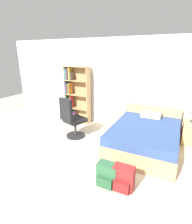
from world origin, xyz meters
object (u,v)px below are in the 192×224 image
bookshelf (75,95)px  office_chair (72,120)px  backpack_green (107,174)px  backpack_red (123,178)px  bed (145,136)px  nightstand (192,133)px

bookshelf → office_chair: 1.31m
backpack_green → bookshelf: bearing=132.1°
backpack_green → backpack_red: bearing=1.0°
office_chair → backpack_green: office_chair is taller
office_chair → bookshelf: bearing=118.6°
bookshelf → bed: bookshelf is taller
backpack_red → bed: bearing=88.0°
bed → backpack_green: bed is taller
bookshelf → office_chair: (0.60, -1.11, -0.36)m
bookshelf → nightstand: size_ratio=3.10×
nightstand → bookshelf: bearing=178.2°
bookshelf → bed: bearing=-18.3°
bed → nightstand: size_ratio=3.33×
nightstand → backpack_red: size_ratio=1.41×
office_chair → backpack_red: (1.80, -1.23, -0.32)m
backpack_red → nightstand: bearing=64.6°
bookshelf → office_chair: size_ratio=1.62×
office_chair → nightstand: office_chair is taller
nightstand → backpack_green: (-1.34, -2.24, -0.11)m
nightstand → bed: bearing=-145.0°
bed → backpack_red: bed is taller
bookshelf → backpack_red: size_ratio=4.35×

